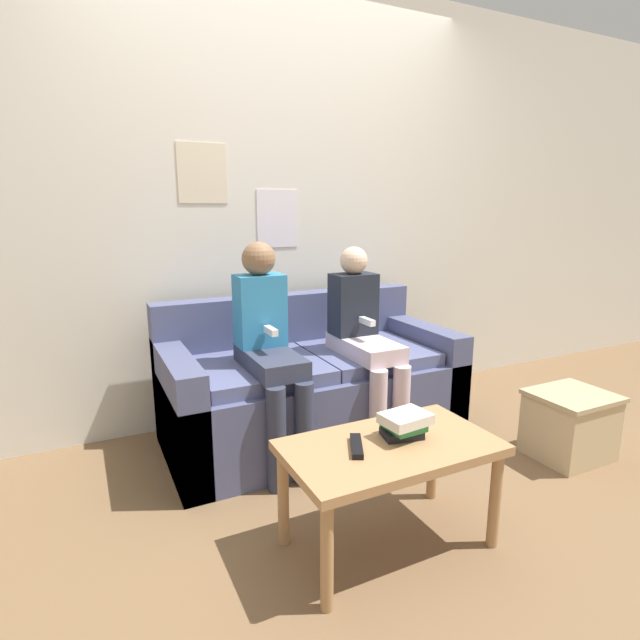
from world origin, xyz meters
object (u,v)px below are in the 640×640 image
Objects in this scene: tv_remote at (356,446)px; coffee_table at (390,458)px; storage_box at (570,425)px; couch at (310,389)px; person_left at (269,344)px; person_right at (365,337)px.

coffee_table is at bearing 18.92° from tv_remote.
tv_remote is 0.43× the size of storage_box.
couch is 4.03× the size of storage_box.
person_left reaches higher than coffee_table.
person_right is (0.54, -0.01, -0.03)m from person_left.
coffee_table is at bearing -171.91° from storage_box.
couch is at bearing 82.53° from coffee_table.
couch is at bearing 141.80° from person_right.
tv_remote is at bearing 172.44° from coffee_table.
person_left reaches higher than person_right.
couch is 1.48× the size of person_right.
person_right is at bearing -38.20° from couch.
coffee_table is at bearing -77.83° from person_left.
couch is 0.50m from person_left.
person_right is 0.95m from tv_remote.
person_right is at bearing 83.70° from tv_remote.
person_left reaches higher than couch.
person_left is 1.04× the size of person_right.
tv_remote is (-0.51, -0.79, -0.17)m from person_right.
tv_remote is 1.42m from storage_box.
coffee_table is 0.71× the size of person_left.
person_right is (0.37, 0.80, 0.24)m from coffee_table.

